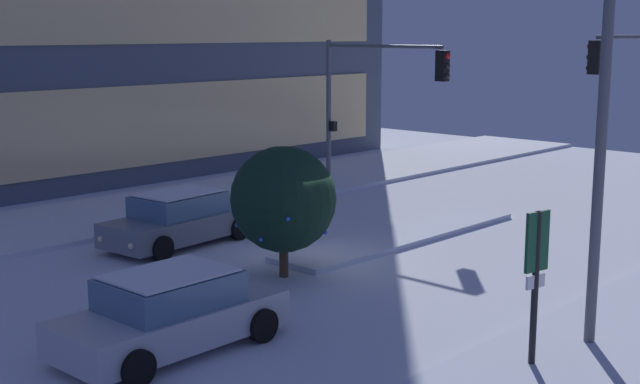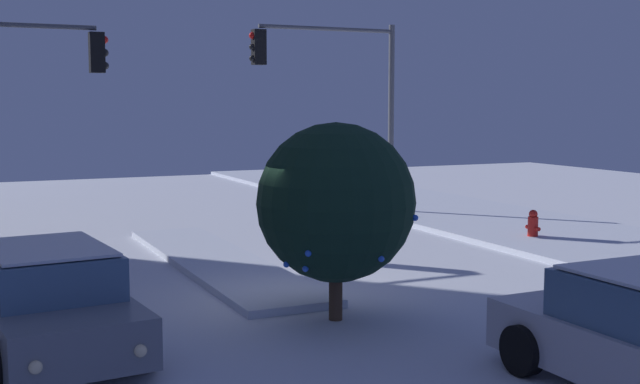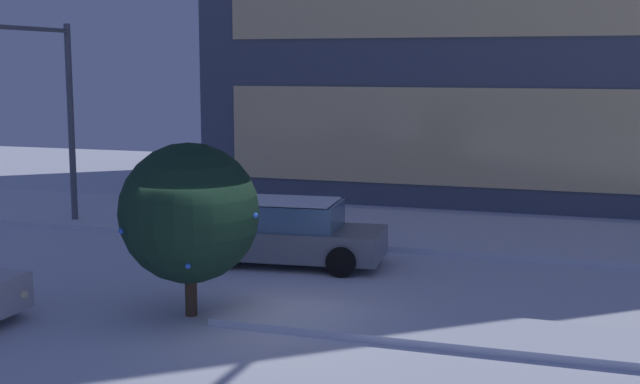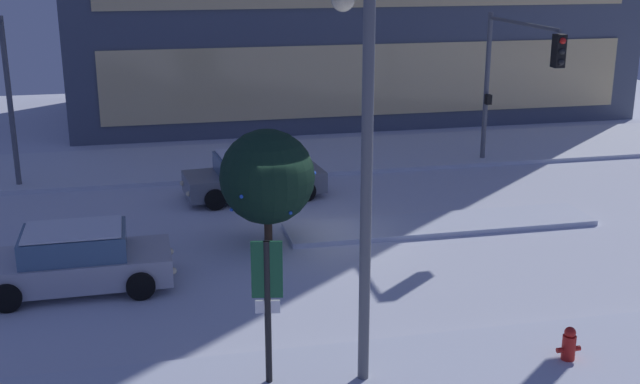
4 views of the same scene
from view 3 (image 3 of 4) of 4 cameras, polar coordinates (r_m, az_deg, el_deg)
The scene contains 6 objects.
ground at distance 15.77m, azimuth -5.61°, elevation -8.36°, with size 52.00×52.00×0.00m, color silver.
curb_strip_far at distance 23.89m, azimuth 3.10°, elevation -2.35°, with size 52.00×5.20×0.14m, color silver.
median_strip at distance 14.90m, azimuth 10.11°, elevation -9.19°, with size 9.00×1.80×0.14m, color silver.
car_far at distance 19.70m, azimuth -2.20°, elevation -2.79°, with size 4.62×2.35×1.49m.
traffic_light_corner_far_left at distance 23.85m, azimuth -18.85°, elevation 6.68°, with size 0.32×4.53×5.68m.
decorated_tree_median at distance 15.63m, azimuth -8.68°, elevation -1.39°, with size 2.61×2.54×3.18m.
Camera 3 is at (6.22, -13.76, 4.57)m, focal length 48.18 mm.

